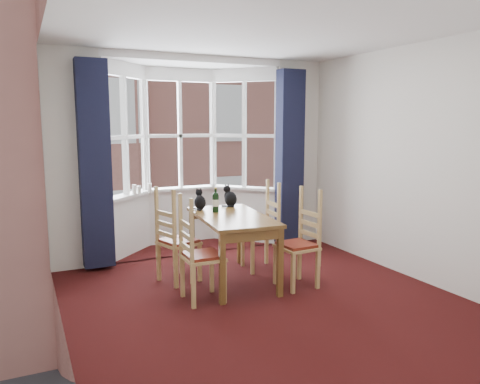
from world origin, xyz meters
TOP-DOWN VIEW (x-y plane):
  - floor at (0.00, 0.00)m, footprint 4.50×4.50m
  - ceiling at (0.00, 0.00)m, footprint 4.50×4.50m
  - wall_left at (-2.00, 0.00)m, footprint 0.00×4.50m
  - wall_right at (2.00, 0.00)m, footprint 0.00×4.50m
  - wall_near at (0.00, -2.25)m, footprint 4.00×0.00m
  - wall_back_pier_left at (-1.65, 2.25)m, footprint 0.70×0.12m
  - wall_back_pier_right at (1.65, 2.25)m, footprint 0.70×0.12m
  - bay_window at (0.00, 2.75)m, footprint 2.76×0.94m
  - curtain_left at (-1.42, 2.07)m, footprint 0.38×0.22m
  - curtain_right at (1.42, 2.07)m, footprint 0.38×0.22m
  - dining_table at (-0.05, 0.93)m, footprint 0.89×1.48m
  - chair_left_near at (-0.67, 0.51)m, footprint 0.40×0.42m
  - chair_left_far at (-0.71, 1.17)m, footprint 0.51×0.52m
  - chair_right_near at (0.64, 0.45)m, footprint 0.42×0.44m
  - chair_right_far at (0.56, 1.20)m, footprint 0.44×0.46m
  - cat_left at (-0.26, 1.45)m, footprint 0.17×0.21m
  - cat_right at (0.17, 1.48)m, footprint 0.21×0.25m
  - wine_bottle at (-0.15, 1.19)m, footprint 0.08×0.08m
  - candle_tall at (-0.82, 2.60)m, footprint 0.06×0.06m
  - candle_short at (-0.75, 2.63)m, footprint 0.06×0.06m
  - candle_extra at (-0.59, 2.65)m, footprint 0.05×0.05m
  - street at (0.00, 32.25)m, footprint 80.00×80.00m
  - tenement_building at (0.00, 14.01)m, footprint 18.40×7.80m

SIDE VIEW (x-z plane):
  - street at x=0.00m, z-range -6.00..-6.00m
  - floor at x=0.00m, z-range 0.00..0.00m
  - chair_left_near at x=-0.67m, z-range 0.01..0.93m
  - chair_left_far at x=-0.71m, z-range 0.01..0.93m
  - chair_right_near at x=0.64m, z-range 0.01..0.93m
  - chair_right_far at x=0.56m, z-range 0.01..0.93m
  - dining_table at x=-0.05m, z-range 0.30..1.10m
  - cat_left at x=-0.26m, z-range 0.77..1.04m
  - cat_right at x=0.17m, z-range 0.77..1.06m
  - candle_short at x=-0.75m, z-range 0.87..0.98m
  - wine_bottle at x=-0.15m, z-range 0.78..1.09m
  - candle_tall at x=-0.82m, z-range 0.87..1.01m
  - candle_extra at x=-0.59m, z-range 0.87..1.01m
  - curtain_left at x=-1.42m, z-range 0.05..2.65m
  - curtain_right at x=1.42m, z-range 0.05..2.65m
  - wall_left at x=-2.00m, z-range -0.85..3.65m
  - wall_right at x=2.00m, z-range -0.85..3.65m
  - wall_near at x=0.00m, z-range -0.60..3.40m
  - wall_back_pier_left at x=-1.65m, z-range 0.00..2.80m
  - wall_back_pier_right at x=1.65m, z-range 0.00..2.80m
  - bay_window at x=0.00m, z-range 0.00..2.80m
  - tenement_building at x=0.00m, z-range -6.00..9.20m
  - ceiling at x=0.00m, z-range 2.80..2.80m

